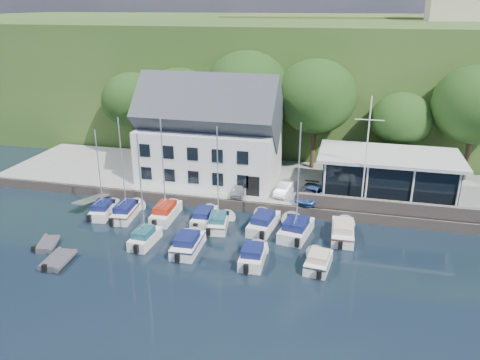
{
  "coord_description": "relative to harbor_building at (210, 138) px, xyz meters",
  "views": [
    {
      "loc": [
        7.2,
        -28.38,
        18.51
      ],
      "look_at": [
        -1.92,
        9.0,
        3.89
      ],
      "focal_mm": 35.0,
      "sensor_mm": 36.0,
      "label": 1
    }
  ],
  "objects": [
    {
      "name": "boat_r1_6",
      "position": [
        10.4,
        -9.35,
        -0.61
      ],
      "size": [
        3.29,
        6.43,
        9.49
      ],
      "primitive_type": null,
      "rotation": [
        0.0,
        0.0,
        -0.17
      ],
      "color": "silver",
      "rests_on": "ground"
    },
    {
      "name": "boat_r1_0",
      "position": [
        -7.5,
        -9.44,
        -1.17
      ],
      "size": [
        2.56,
        5.5,
        8.36
      ],
      "primitive_type": null,
      "rotation": [
        0.0,
        0.0,
        0.15
      ],
      "color": "silver",
      "rests_on": "ground"
    },
    {
      "name": "boat_r1_2",
      "position": [
        -1.59,
        -8.73,
        -0.76
      ],
      "size": [
        2.04,
        6.46,
        9.17
      ],
      "primitive_type": null,
      "rotation": [
        0.0,
        0.0,
        0.03
      ],
      "color": "silver",
      "rests_on": "ground"
    },
    {
      "name": "dinghy_0",
      "position": [
        -8.87,
        -16.02,
        -5.03
      ],
      "size": [
        2.39,
        3.09,
        0.63
      ],
      "primitive_type": null,
      "rotation": [
        0.0,
        0.0,
        0.31
      ],
      "color": "#39383D",
      "rests_on": "ground"
    },
    {
      "name": "seawall",
      "position": [
        19.0,
        -5.1,
        -3.75
      ],
      "size": [
        18.0,
        0.5,
        1.2
      ],
      "primitive_type": "cube",
      "color": "#6C5F56",
      "rests_on": "quay"
    },
    {
      "name": "boat_r1_1",
      "position": [
        -5.27,
        -9.24,
        -1.05
      ],
      "size": [
        2.43,
        6.51,
        8.59
      ],
      "primitive_type": null,
      "rotation": [
        0.0,
        0.0,
        0.11
      ],
      "color": "silver",
      "rests_on": "ground"
    },
    {
      "name": "hillside",
      "position": [
        7.0,
        45.5,
        2.65
      ],
      "size": [
        160.0,
        75.0,
        16.0
      ],
      "primitive_type": "cube",
      "color": "#2F4D1D",
      "rests_on": "ground"
    },
    {
      "name": "boat_r1_4",
      "position": [
        3.6,
        -9.4,
        -1.24
      ],
      "size": [
        2.51,
        5.47,
        8.23
      ],
      "primitive_type": null,
      "rotation": [
        0.0,
        0.0,
        0.16
      ],
      "color": "silver",
      "rests_on": "ground"
    },
    {
      "name": "tree_5",
      "position": [
        26.2,
        5.74,
        1.6
      ],
      "size": [
        8.7,
        8.7,
        11.9
      ],
      "primitive_type": null,
      "color": "#19350F",
      "rests_on": "quay"
    },
    {
      "name": "tree_1",
      "position": [
        -5.55,
        6.17,
        0.96
      ],
      "size": [
        7.77,
        7.77,
        10.61
      ],
      "primitive_type": null,
      "color": "#19350F",
      "rests_on": "quay"
    },
    {
      "name": "boat_r2_1",
      "position": [
        -1.4,
        -13.69,
        -1.01
      ],
      "size": [
        1.93,
        5.0,
        8.67
      ],
      "primitive_type": null,
      "rotation": [
        0.0,
        0.0,
        -0.05
      ],
      "color": "silver",
      "rests_on": "ground"
    },
    {
      "name": "car_blue",
      "position": [
        11.1,
        -3.67,
        -3.69
      ],
      "size": [
        2.66,
        4.16,
        1.32
      ],
      "primitive_type": "imported",
      "rotation": [
        0.0,
        0.0,
        -0.32
      ],
      "color": "#2D518B",
      "rests_on": "quay"
    },
    {
      "name": "car_silver",
      "position": [
        4.12,
        -4.03,
        -3.8
      ],
      "size": [
        1.36,
        3.23,
        1.09
      ],
      "primitive_type": "imported",
      "rotation": [
        0.0,
        0.0,
        0.02
      ],
      "color": "#ABABAF",
      "rests_on": "quay"
    },
    {
      "name": "tree_3",
      "position": [
        10.22,
        5.81,
        1.69
      ],
      "size": [
        8.84,
        8.84,
        12.08
      ],
      "primitive_type": null,
      "color": "#19350F",
      "rests_on": "quay"
    },
    {
      "name": "ground",
      "position": [
        7.0,
        -16.5,
        -5.35
      ],
      "size": [
        180.0,
        180.0,
        0.0
      ],
      "primitive_type": "plane",
      "color": "black",
      "rests_on": "ground"
    },
    {
      "name": "tree_4",
      "position": [
        19.32,
        6.29,
        0.06
      ],
      "size": [
        6.45,
        6.45,
        8.82
      ],
      "primitive_type": null,
      "color": "#19350F",
      "rests_on": "quay"
    },
    {
      "name": "dinghy_1",
      "position": [
        -6.51,
        -18.12,
        -4.98
      ],
      "size": [
        2.13,
        3.29,
        0.73
      ],
      "primitive_type": null,
      "rotation": [
        0.0,
        0.0,
        0.08
      ],
      "color": "#39383D",
      "rests_on": "ground"
    },
    {
      "name": "quay",
      "position": [
        7.0,
        1.0,
        -4.85
      ],
      "size": [
        60.0,
        13.0,
        1.0
      ],
      "primitive_type": "cube",
      "color": "#989893",
      "rests_on": "ground"
    },
    {
      "name": "field_patch",
      "position": [
        15.0,
        53.5,
        10.8
      ],
      "size": [
        50.0,
        30.0,
        0.3
      ],
      "primitive_type": "cube",
      "color": "#4D5D2E",
      "rests_on": "hillside"
    },
    {
      "name": "boat_r1_3",
      "position": [
        2.04,
        -8.64,
        -4.68
      ],
      "size": [
        1.94,
        5.69,
        1.35
      ],
      "primitive_type": null,
      "rotation": [
        0.0,
        0.0,
        0.04
      ],
      "color": "silver",
      "rests_on": "ground"
    },
    {
      "name": "quay_face",
      "position": [
        7.0,
        -5.5,
        -4.85
      ],
      "size": [
        60.0,
        0.3,
        1.0
      ],
      "primitive_type": "cube",
      "color": "#6C5F56",
      "rests_on": "ground"
    },
    {
      "name": "car_dgrey",
      "position": [
        10.73,
        -3.28,
        -3.78
      ],
      "size": [
        1.99,
        4.09,
        1.15
      ],
      "primitive_type": "imported",
      "rotation": [
        0.0,
        0.0,
        -0.1
      ],
      "color": "#323238",
      "rests_on": "quay"
    },
    {
      "name": "boat_r2_2",
      "position": [
        2.38,
        -13.88,
        -4.62
      ],
      "size": [
        2.2,
        5.8,
        1.46
      ],
      "primitive_type": null,
      "rotation": [
        0.0,
        0.0,
        0.03
      ],
      "color": "silver",
      "rests_on": "ground"
    },
    {
      "name": "harbor_building",
      "position": [
        0.0,
        0.0,
        0.0
      ],
      "size": [
        14.4,
        8.2,
        8.7
      ],
      "primitive_type": null,
      "color": "silver",
      "rests_on": "quay"
    },
    {
      "name": "tree_2",
      "position": [
        2.72,
        5.25,
        2.05
      ],
      "size": [
        9.36,
        9.36,
        12.8
      ],
      "primitive_type": null,
      "color": "#19350F",
      "rests_on": "quay"
    },
    {
      "name": "car_white",
      "position": [
        8.5,
        -2.81,
        -3.76
      ],
      "size": [
        2.06,
        3.8,
        1.19
      ],
      "primitive_type": "imported",
      "rotation": [
        0.0,
        0.0,
        -0.23
      ],
      "color": "white",
      "rests_on": "quay"
    },
    {
      "name": "boat_r1_7",
      "position": [
        14.25,
        -8.71,
        -4.61
      ],
      "size": [
        2.2,
        6.46,
        1.47
      ],
      "primitive_type": null,
      "rotation": [
        0.0,
        0.0,
        0.04
      ],
      "color": "silver",
      "rests_on": "ground"
    },
    {
      "name": "boat_r1_5",
      "position": [
        7.5,
        -8.73,
        -4.58
      ],
      "size": [
        2.76,
        6.49,
        1.53
      ],
      "primitive_type": null,
      "rotation": [
        0.0,
        0.0,
        -0.13
      ],
      "color": "silver",
      "rests_on": "ground"
    },
    {
      "name": "boat_r2_4",
      "position": [
        12.68,
        -14.08,
        -4.66
      ],
      "size": [
        2.33,
        4.77,
        1.38
      ],
      "primitive_type": null,
      "rotation": [
        0.0,
        0.0,
        -0.11
      ],
      "color": "silver",
      "rests_on": "ground"
    },
    {
      "name": "boat_r2_3",
      "position": [
        7.78,
        -14.44,
        -4.63
      ],
      "size": [
        2.12,
        5.18,
        1.44
      ],
      "primitive_type": null,
      "rotation": [
        0.0,
        0.0,
        0.04
      ],
      "color": "silver",
      "rests_on": "ground"
    },
    {
      "name": "gangway",
      "position": [
        -9.5,
        -7.5,
        -5.35
      ],
      "size": [
        1.2,
        6.0,
        1.4
      ],
      "primitive_type": null,
      "color": "silver",
      "rests_on": "ground"
    },
    {
      "name": "tree_0",
      "position": [
        -11.58,
        6.18,
        0.59
      ],
      "size": [
        7.22,
        7.22,
        9.87
      ],
      "primitive_type": null,
      "color": "#19350F",
      "rests_on": "quay"
    },
    {
      "name": "flagpole",
      "position": [
        15.68,
        -4.32,
        0.75
      ],
      "size": [
        2.45,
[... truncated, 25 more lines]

